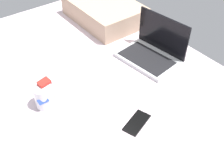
{
  "coord_description": "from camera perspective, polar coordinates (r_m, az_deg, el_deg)",
  "views": [
    {
      "loc": [
        94.75,
        -50.97,
        112.68
      ],
      "look_at": [
        16.3,
        8.2,
        24.0
      ],
      "focal_mm": 44.29,
      "sensor_mm": 36.0,
      "label": 1
    }
  ],
  "objects": [
    {
      "name": "cell_phone",
      "position": [
        1.23,
        5.13,
        -7.94
      ],
      "size": [
        11.01,
        15.46,
        0.8
      ],
      "primitive_type": "cube",
      "rotation": [
        0.0,
        0.0,
        0.33
      ],
      "color": "black",
      "rests_on": "bed_mattress"
    },
    {
      "name": "pillow",
      "position": [
        1.93,
        -1.63,
        14.83
      ],
      "size": [
        52.0,
        36.0,
        13.0
      ],
      "primitive_type": "cube",
      "color": "tan",
      "rests_on": "bed_mattress"
    },
    {
      "name": "laptop",
      "position": [
        1.58,
        8.27,
        6.69
      ],
      "size": [
        35.6,
        26.92,
        23.0
      ],
      "rotation": [
        0.0,
        0.0,
        0.12
      ],
      "color": "#B7BABC",
      "rests_on": "bed_mattress"
    },
    {
      "name": "bed_mattress",
      "position": [
        1.49,
        -6.29,
        -2.2
      ],
      "size": [
        180.0,
        140.0,
        18.0
      ],
      "primitive_type": "cube",
      "color": "silver",
      "rests_on": "ground"
    },
    {
      "name": "snack_cup",
      "position": [
        1.31,
        -13.86,
        -2.33
      ],
      "size": [
        9.56,
        9.54,
        13.25
      ],
      "color": "silver",
      "rests_on": "bed_mattress"
    }
  ]
}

